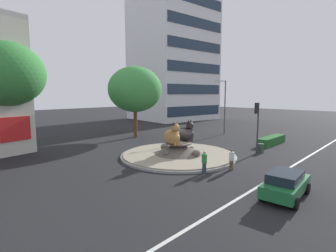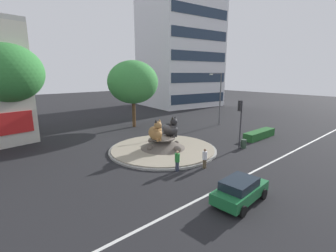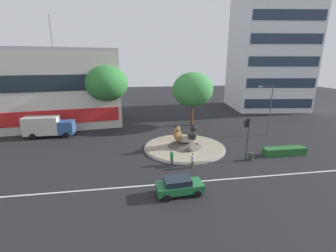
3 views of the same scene
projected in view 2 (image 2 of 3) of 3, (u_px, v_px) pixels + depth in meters
ground_plane at (163, 150)px, 23.94m from camera, size 160.00×160.00×0.00m
lane_centreline at (240, 179)px, 17.47m from camera, size 112.00×0.20×0.01m
roundabout_island at (163, 146)px, 23.86m from camera, size 10.68×10.68×1.32m
cat_statue_tabby at (156, 132)px, 22.72m from camera, size 1.48×2.06×2.08m
cat_statue_black at (171, 129)px, 24.10m from camera, size 1.39×2.24×2.10m
traffic_light_mast at (240, 114)px, 23.71m from camera, size 0.71×0.59×4.94m
office_tower at (180, 48)px, 56.00m from camera, size 17.65×16.65×26.75m
clipped_hedge_strip at (259, 134)px, 28.37m from camera, size 5.34×1.20×0.90m
broadleaf_tree_behind_island at (133, 82)px, 33.22m from camera, size 7.03×7.03×9.37m
second_tree_near_tower at (7, 73)px, 24.11m from camera, size 6.98×6.98×10.57m
streetlight_arm at (219, 95)px, 34.91m from camera, size 2.16×0.56×7.65m
pedestrian_white_shirt at (205, 158)px, 19.25m from camera, size 0.39×0.39×1.64m
pedestrian_green_shirt at (177, 161)px, 18.68m from camera, size 0.39×0.39×1.67m
sedan_on_far_lane at (240, 190)px, 14.12m from camera, size 4.11×2.18×1.50m
litter_bin at (244, 144)px, 24.59m from camera, size 0.56×0.56×0.90m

